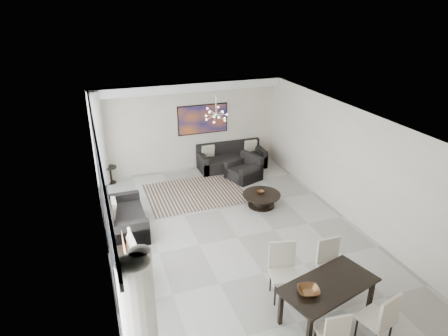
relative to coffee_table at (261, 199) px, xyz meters
name	(u,v)px	position (x,y,z in m)	size (l,w,h in m)	color
room_shell	(258,180)	(-0.72, -1.26, 1.24)	(6.00, 9.00, 2.90)	#A8A39B
window_wall	(108,202)	(-4.04, -1.26, 1.26)	(0.37, 8.95, 2.90)	silver
soffit	(188,87)	(-1.18, 3.04, 2.56)	(5.98, 0.40, 0.26)	white
painting	(203,119)	(-0.68, 3.21, 1.44)	(1.68, 0.04, 0.98)	#C35B1B
chandelier	(216,115)	(-0.88, 1.24, 2.14)	(0.66, 0.66, 0.71)	silver
rug	(195,193)	(-1.52, 1.34, -0.20)	(2.77, 2.13, 0.01)	black
coffee_table	(261,199)	(0.00, 0.00, 0.00)	(1.04, 1.04, 0.36)	black
bowl_coffee	(261,192)	(0.00, 0.05, 0.19)	(0.22, 0.22, 0.07)	brown
sofa_main	(231,160)	(0.17, 2.81, 0.07)	(2.23, 0.91, 0.81)	black
loveseat	(123,220)	(-3.73, -0.01, 0.09)	(0.97, 1.73, 0.86)	black
armchair	(245,171)	(0.24, 1.81, 0.05)	(1.11, 1.14, 0.76)	black
side_table	(111,172)	(-3.76, 2.89, 0.16)	(0.40, 0.40, 0.54)	black
tv_console	(124,276)	(-3.94, -2.11, 0.03)	(0.42, 1.50, 0.47)	black
television	(130,253)	(-3.78, -2.12, 0.54)	(0.98, 0.13, 0.56)	gray
dining_table	(328,288)	(-0.64, -4.18, 0.44)	(1.92, 1.30, 0.73)	black
dining_chair_sw	(334,332)	(-1.04, -4.96, 0.32)	(0.47, 0.47, 0.92)	beige
dining_chair_se	(382,317)	(-0.19, -5.02, 0.40)	(0.59, 0.59, 1.05)	beige
dining_chair_nw	(283,266)	(-1.10, -3.36, 0.44)	(0.62, 0.62, 1.11)	beige
dining_chair_ne	(330,260)	(-0.12, -3.45, 0.39)	(0.48, 0.48, 1.03)	beige
bowl_dining	(309,291)	(-1.09, -4.26, 0.57)	(0.37, 0.37, 0.09)	brown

